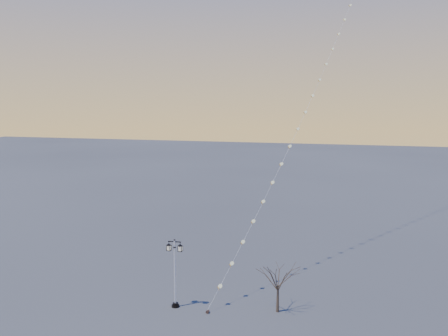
% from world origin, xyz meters
% --- Properties ---
extents(ground, '(300.00, 300.00, 0.00)m').
position_xyz_m(ground, '(0.00, 0.00, 0.00)').
color(ground, '#474848').
rests_on(ground, ground).
extents(street_lamp, '(1.29, 0.56, 5.08)m').
position_xyz_m(street_lamp, '(-1.10, 0.42, 2.81)').
color(street_lamp, black).
rests_on(street_lamp, ground).
extents(bare_tree, '(2.16, 2.16, 3.58)m').
position_xyz_m(bare_tree, '(6.17, 1.79, 2.48)').
color(bare_tree, '#433426').
rests_on(bare_tree, ground).
extents(kite_train, '(12.75, 38.77, 41.68)m').
position_xyz_m(kite_train, '(7.56, 19.19, 20.76)').
color(kite_train, '#39261D').
rests_on(kite_train, ground).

